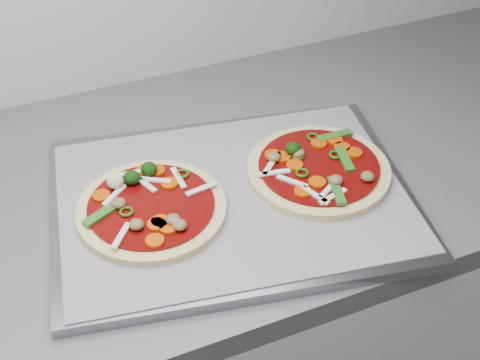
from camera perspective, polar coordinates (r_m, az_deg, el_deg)
name	(u,v)px	position (r m, az deg, el deg)	size (l,w,h in m)	color
countertop	(41,226)	(1.01, -16.61, -3.82)	(3.60, 0.60, 0.04)	#58585E
baking_tray	(232,200)	(0.96, -0.65, -1.73)	(0.51, 0.38, 0.02)	gray
parchment	(232,195)	(0.96, -0.65, -1.31)	(0.49, 0.36, 0.00)	gray
pizza_left	(150,207)	(0.93, -7.66, -2.27)	(0.29, 0.29, 0.04)	beige
pizza_right	(318,168)	(1.00, 6.68, 1.00)	(0.28, 0.28, 0.04)	beige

